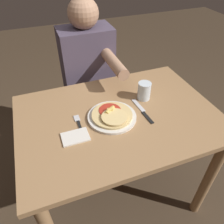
# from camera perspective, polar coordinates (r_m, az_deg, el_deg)

# --- Properties ---
(ground_plane) EXTENTS (8.00, 8.00, 0.00)m
(ground_plane) POSITION_cam_1_polar(r_m,az_deg,el_deg) (1.78, 1.26, -20.04)
(ground_plane) COLOR #423323
(dining_table) EXTENTS (1.07, 0.75, 0.78)m
(dining_table) POSITION_cam_1_polar(r_m,az_deg,el_deg) (1.26, 1.67, -5.37)
(dining_table) COLOR #9E754C
(dining_table) RESTS_ON ground_plane
(plate) EXTENTS (0.26, 0.26, 0.01)m
(plate) POSITION_cam_1_polar(r_m,az_deg,el_deg) (1.15, 0.00, -1.26)
(plate) COLOR silver
(plate) RESTS_ON dining_table
(pizza) EXTENTS (0.21, 0.21, 0.04)m
(pizza) POSITION_cam_1_polar(r_m,az_deg,el_deg) (1.13, 0.07, -0.74)
(pizza) COLOR #DBBC7A
(pizza) RESTS_ON plate
(fork) EXTENTS (0.03, 0.18, 0.00)m
(fork) POSITION_cam_1_polar(r_m,az_deg,el_deg) (1.12, -8.58, -3.27)
(fork) COLOR black
(fork) RESTS_ON dining_table
(knife) EXTENTS (0.03, 0.22, 0.00)m
(knife) POSITION_cam_1_polar(r_m,az_deg,el_deg) (1.20, 8.05, 0.22)
(knife) COLOR black
(knife) RESTS_ON dining_table
(drinking_glass) EXTENTS (0.07, 0.07, 0.10)m
(drinking_glass) POSITION_cam_1_polar(r_m,az_deg,el_deg) (1.27, 8.40, 5.48)
(drinking_glass) COLOR silver
(drinking_glass) RESTS_ON dining_table
(napkin) EXTENTS (0.13, 0.09, 0.01)m
(napkin) POSITION_cam_1_polar(r_m,az_deg,el_deg) (1.06, -9.55, -6.41)
(napkin) COLOR silver
(napkin) RESTS_ON dining_table
(person_diner) EXTENTS (0.35, 0.52, 1.24)m
(person_diner) POSITION_cam_1_polar(r_m,az_deg,el_deg) (1.63, -6.14, 9.84)
(person_diner) COLOR #2D2D38
(person_diner) RESTS_ON ground_plane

